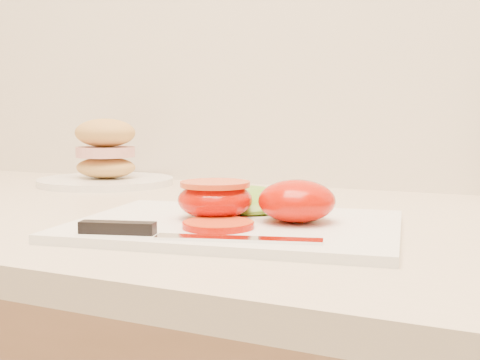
% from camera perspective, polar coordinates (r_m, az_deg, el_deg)
% --- Properties ---
extents(cutting_board, '(0.39, 0.31, 0.01)m').
position_cam_1_polar(cutting_board, '(0.67, -0.36, -4.37)').
color(cutting_board, white).
rests_on(cutting_board, counter).
extents(tomato_half_dome, '(0.09, 0.09, 0.05)m').
position_cam_1_polar(tomato_half_dome, '(0.66, 5.40, -1.98)').
color(tomato_half_dome, red).
rests_on(tomato_half_dome, cutting_board).
extents(tomato_half_cut, '(0.09, 0.09, 0.04)m').
position_cam_1_polar(tomato_half_cut, '(0.68, -2.37, -1.74)').
color(tomato_half_cut, red).
rests_on(tomato_half_cut, cutting_board).
extents(tomato_slice_0, '(0.07, 0.07, 0.01)m').
position_cam_1_polar(tomato_slice_0, '(0.63, -2.08, -4.25)').
color(tomato_slice_0, '#FA5522').
rests_on(tomato_slice_0, cutting_board).
extents(lettuce_leaf_0, '(0.16, 0.13, 0.03)m').
position_cam_1_polar(lettuce_leaf_0, '(0.74, 0.09, -1.97)').
color(lettuce_leaf_0, '#69A02A').
rests_on(lettuce_leaf_0, cutting_board).
extents(lettuce_leaf_1, '(0.12, 0.11, 0.02)m').
position_cam_1_polar(lettuce_leaf_1, '(0.73, 3.52, -2.13)').
color(lettuce_leaf_1, '#69A02A').
rests_on(lettuce_leaf_1, cutting_board).
extents(knife, '(0.24, 0.07, 0.01)m').
position_cam_1_polar(knife, '(0.59, -7.29, -4.91)').
color(knife, silver).
rests_on(knife, cutting_board).
extents(sandwich_plate, '(0.25, 0.25, 0.12)m').
position_cam_1_polar(sandwich_plate, '(1.13, -12.62, 1.78)').
color(sandwich_plate, white).
rests_on(sandwich_plate, counter).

